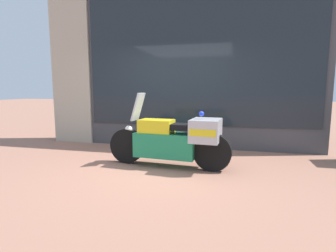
% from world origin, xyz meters
% --- Properties ---
extents(ground_plane, '(60.00, 60.00, 0.00)m').
position_xyz_m(ground_plane, '(0.00, 0.00, 0.00)').
color(ground_plane, '#9E6B56').
extents(shop_building, '(6.64, 0.55, 3.99)m').
position_xyz_m(shop_building, '(-0.48, 2.00, 2.00)').
color(shop_building, '#424247').
rests_on(shop_building, ground).
extents(window_display, '(5.11, 0.30, 1.86)m').
position_xyz_m(window_display, '(0.46, 2.03, 0.45)').
color(window_display, slate).
rests_on(window_display, ground).
extents(paramedic_motorcycle, '(2.28, 0.66, 1.33)m').
position_xyz_m(paramedic_motorcycle, '(0.34, 0.17, 0.52)').
color(paramedic_motorcycle, black).
rests_on(paramedic_motorcycle, ground).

